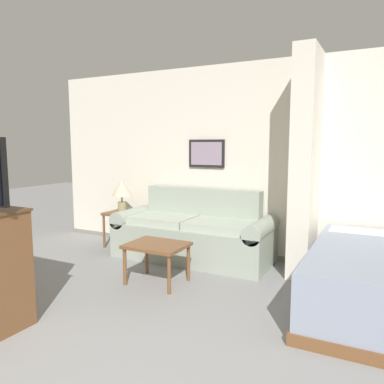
{
  "coord_description": "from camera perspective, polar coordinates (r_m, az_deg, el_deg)",
  "views": [
    {
      "loc": [
        1.43,
        -1.1,
        1.52
      ],
      "look_at": [
        -0.27,
        2.22,
        1.05
      ],
      "focal_mm": 35.0,
      "sensor_mm": 36.0,
      "label": 1
    }
  ],
  "objects": [
    {
      "name": "coffee_table",
      "position": [
        4.17,
        -5.37,
        -8.63
      ],
      "size": [
        0.64,
        0.51,
        0.44
      ],
      "color": "brown",
      "rests_on": "ground_plane"
    },
    {
      "name": "table_lamp",
      "position": [
        5.64,
        -10.66,
        0.32
      ],
      "size": [
        0.3,
        0.3,
        0.48
      ],
      "color": "tan",
      "rests_on": "side_table"
    },
    {
      "name": "couch",
      "position": [
        5.05,
        0.24,
        -6.35
      ],
      "size": [
        2.12,
        0.84,
        0.92
      ],
      "color": "#99A393",
      "rests_on": "ground_plane"
    },
    {
      "name": "wall_back",
      "position": [
        5.08,
        10.66,
        4.53
      ],
      "size": [
        6.71,
        0.16,
        2.6
      ],
      "color": "silver",
      "rests_on": "ground_plane"
    },
    {
      "name": "side_table",
      "position": [
        5.71,
        -10.57,
        -3.84
      ],
      "size": [
        0.45,
        0.45,
        0.52
      ],
      "color": "brown",
      "rests_on": "ground_plane"
    },
    {
      "name": "wall_partition_pillar",
      "position": [
        4.54,
        16.9,
        4.1
      ],
      "size": [
        0.24,
        0.69,
        2.6
      ],
      "color": "silver",
      "rests_on": "ground_plane"
    }
  ]
}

